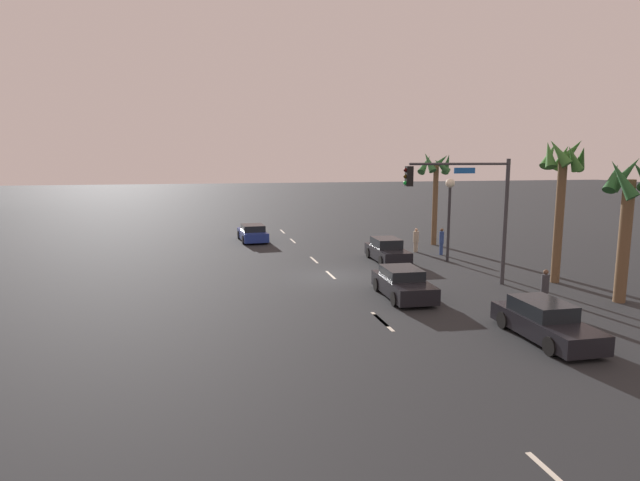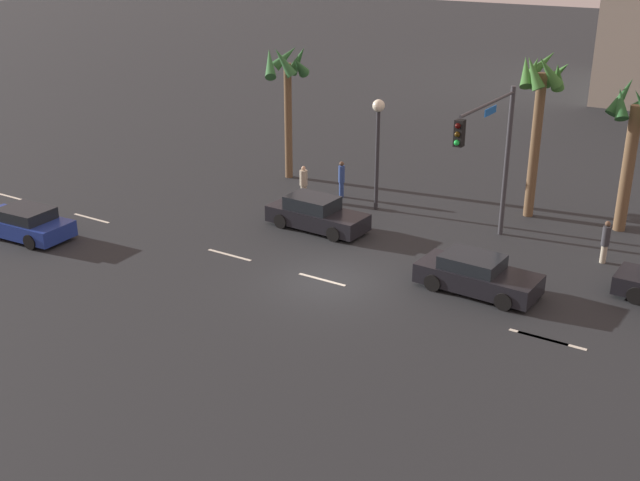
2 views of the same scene
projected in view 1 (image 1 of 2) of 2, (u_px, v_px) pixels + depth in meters
The scene contains 20 objects.
ground_plane at pixel (332, 276), 28.53m from camera, with size 220.00×220.00×0.00m, color #232628.
lane_stripe_0 at pixel (282, 232), 45.88m from camera, with size 2.38×0.14×0.01m, color silver.
lane_stripe_1 at pixel (293, 241), 40.65m from camera, with size 2.20×0.14×0.01m, color silver.
lane_stripe_2 at pixel (314, 260), 33.02m from camera, with size 2.14×0.14×0.01m, color silver.
lane_stripe_3 at pixel (331, 275), 28.79m from camera, with size 2.02×0.14×0.01m, color silver.
lane_stripe_4 at pixel (380, 319), 20.87m from camera, with size 1.93×0.14×0.01m, color silver.
lane_stripe_5 at pixel (383, 322), 20.45m from camera, with size 2.22×0.14×0.01m, color silver.
lane_stripe_6 at pixel (558, 480), 10.43m from camera, with size 2.02×0.14×0.01m, color silver.
car_0 at pixel (253, 233), 40.53m from camera, with size 4.49×2.15×1.30m.
car_1 at pixel (403, 284), 24.14m from camera, with size 4.41×2.04×1.34m.
car_2 at pixel (387, 251), 32.58m from camera, with size 4.49×1.94×1.43m.
car_3 at pixel (545, 322), 18.51m from camera, with size 4.61×1.85×1.35m.
traffic_signal at pixel (472, 200), 25.67m from camera, with size 0.32×5.56×6.34m.
streetlamp at pixel (449, 203), 31.94m from camera, with size 0.56×0.56×5.14m.
pedestrian_0 at pixel (545, 288), 22.08m from camera, with size 0.42×0.42×1.73m.
pedestrian_1 at pixel (441, 241), 34.69m from camera, with size 0.43×0.43×1.78m.
pedestrian_2 at pixel (416, 240), 35.78m from camera, with size 0.42×0.42×1.63m.
palm_tree_0 at pixel (629, 201), 22.66m from camera, with size 2.53×2.66×6.53m.
palm_tree_1 at pixel (436, 175), 38.19m from camera, with size 2.44×2.59×6.88m.
palm_tree_2 at pixel (562, 174), 26.26m from camera, with size 2.42×2.54×7.43m.
Camera 1 is at (27.06, -6.74, 6.35)m, focal length 29.39 mm.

